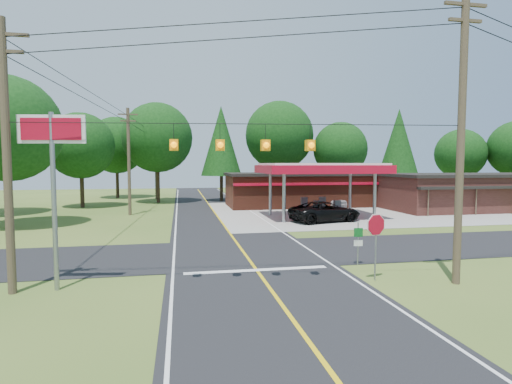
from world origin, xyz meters
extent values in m
plane|color=#3D5A1F|center=(0.00, 0.00, 0.00)|extent=(120.00, 120.00, 0.00)
cube|color=black|center=(0.00, 0.00, 0.01)|extent=(8.00, 120.00, 0.02)
cube|color=black|center=(0.00, 0.00, 0.01)|extent=(70.00, 7.00, 0.02)
cube|color=yellow|center=(0.00, 0.00, 0.03)|extent=(0.15, 110.00, 0.00)
cylinder|color=gray|center=(5.00, 10.50, 2.10)|extent=(0.28, 0.28, 4.20)
cylinder|color=gray|center=(5.00, 15.50, 2.10)|extent=(0.28, 0.28, 4.20)
cylinder|color=gray|center=(13.00, 10.50, 2.10)|extent=(0.28, 0.28, 4.20)
cylinder|color=gray|center=(13.00, 15.50, 2.10)|extent=(0.28, 0.28, 4.20)
cube|color=#B30921|center=(9.00, 13.00, 4.35)|extent=(10.60, 7.40, 0.70)
cube|color=white|center=(9.00, 13.00, 4.75)|extent=(10.00, 7.00, 0.25)
cube|color=#9E9B93|center=(9.00, 11.20, 0.13)|extent=(3.20, 0.90, 0.22)
cube|color=#3F3F44|center=(8.10, 11.20, 0.95)|extent=(0.55, 0.45, 1.50)
cube|color=#3F3F44|center=(9.90, 11.20, 0.95)|extent=(0.55, 0.45, 1.50)
cube|color=#9E9B93|center=(9.00, 14.80, 0.13)|extent=(3.20, 0.90, 0.22)
cube|color=#3F3F44|center=(8.10, 14.80, 0.95)|extent=(0.55, 0.45, 1.50)
cube|color=#3F3F44|center=(9.90, 14.80, 0.95)|extent=(0.55, 0.45, 1.50)
cube|color=#5E291B|center=(10.00, 23.00, 1.75)|extent=(16.00, 7.00, 3.50)
cube|color=black|center=(10.00, 23.00, 3.65)|extent=(16.40, 7.40, 0.30)
cube|color=#B30921|center=(10.00, 19.40, 2.70)|extent=(16.00, 0.50, 0.25)
cube|color=#391B17|center=(28.00, 16.00, 1.75)|extent=(20.00, 8.00, 3.50)
cube|color=black|center=(28.00, 16.00, 3.65)|extent=(20.40, 8.40, 0.30)
cylinder|color=#473828|center=(7.50, -7.00, 5.75)|extent=(0.30, 0.30, 11.50)
cube|color=#473828|center=(7.50, -7.00, 10.90)|extent=(1.80, 0.12, 0.12)
cube|color=#473828|center=(7.50, -7.00, 10.30)|extent=(1.40, 0.12, 0.12)
cylinder|color=#473828|center=(-9.50, -5.00, 5.00)|extent=(0.30, 0.30, 10.00)
cube|color=#473828|center=(-9.50, -5.00, 9.40)|extent=(1.80, 0.12, 0.12)
cube|color=#473828|center=(-9.50, -5.00, 8.80)|extent=(1.40, 0.12, 0.12)
cylinder|color=#473828|center=(-8.00, 18.00, 5.00)|extent=(0.30, 0.30, 10.00)
cube|color=#473828|center=(-8.00, 18.00, 9.40)|extent=(1.80, 0.12, 0.12)
cube|color=#473828|center=(-8.00, 18.00, 8.80)|extent=(1.40, 0.12, 0.12)
cylinder|color=#473828|center=(-6.50, 35.00, 4.75)|extent=(0.30, 0.30, 9.50)
cube|color=#FF9D0D|center=(-3.55, -5.70, 5.50)|extent=(0.32, 0.32, 0.42)
cube|color=#FF9D0D|center=(-1.85, -5.90, 5.50)|extent=(0.32, 0.32, 0.42)
cube|color=#FF9D0D|center=(-0.15, -6.10, 5.50)|extent=(0.32, 0.32, 0.42)
cube|color=#FF9D0D|center=(1.55, -6.30, 5.50)|extent=(0.32, 0.32, 0.42)
cylinder|color=#332316|center=(-14.00, 26.00, 1.98)|extent=(0.44, 0.44, 3.96)
sphere|color=black|center=(-14.00, 26.00, 6.82)|extent=(7.26, 7.26, 7.26)
cylinder|color=#332316|center=(-6.00, 30.00, 2.34)|extent=(0.44, 0.44, 4.68)
sphere|color=black|center=(-6.00, 30.00, 8.06)|extent=(8.58, 8.58, 8.58)
cylinder|color=#332316|center=(2.00, 31.00, 2.16)|extent=(0.44, 0.44, 4.32)
cone|color=black|center=(2.00, 31.00, 7.80)|extent=(5.28, 5.28, 9.00)
cylinder|color=#332316|center=(10.00, 32.00, 2.52)|extent=(0.44, 0.44, 5.04)
sphere|color=black|center=(10.00, 32.00, 8.68)|extent=(9.24, 9.24, 9.24)
cylinder|color=#332316|center=(18.00, 30.00, 1.98)|extent=(0.44, 0.44, 3.96)
sphere|color=black|center=(18.00, 30.00, 6.82)|extent=(7.26, 7.26, 7.26)
cylinder|color=#332316|center=(26.00, 29.00, 2.16)|extent=(0.44, 0.44, 4.32)
cone|color=black|center=(26.00, 29.00, 7.80)|extent=(5.28, 5.28, 9.00)
cylinder|color=#332316|center=(34.00, 27.00, 1.80)|extent=(0.44, 0.44, 3.60)
sphere|color=black|center=(34.00, 27.00, 6.20)|extent=(6.60, 6.60, 6.60)
cylinder|color=#332316|center=(-16.00, 12.00, 2.16)|extent=(0.44, 0.44, 4.32)
sphere|color=black|center=(-16.00, 12.00, 7.44)|extent=(7.92, 7.92, 7.92)
cylinder|color=#332316|center=(-12.00, 38.00, 2.16)|extent=(0.44, 0.44, 4.32)
sphere|color=black|center=(-12.00, 38.00, 7.44)|extent=(7.92, 7.92, 7.92)
imported|color=black|center=(8.50, 10.35, 0.84)|extent=(7.21, 7.21, 1.67)
imported|color=silver|center=(13.59, 21.00, 0.77)|extent=(4.89, 4.89, 1.55)
cylinder|color=gray|center=(-8.00, -4.88, 3.36)|extent=(0.18, 0.18, 6.71)
cube|color=white|center=(-8.00, -4.88, 6.09)|extent=(2.48, 0.45, 1.06)
cube|color=#B30921|center=(-8.00, -4.93, 6.09)|extent=(2.18, 0.39, 0.81)
cylinder|color=gray|center=(4.50, -6.00, 1.31)|extent=(0.07, 0.07, 2.62)
cylinder|color=gray|center=(4.91, -3.50, 1.02)|extent=(0.06, 0.06, 2.04)
cube|color=#0C591E|center=(4.91, -3.54, 1.57)|extent=(0.42, 0.09, 0.42)
cube|color=white|center=(4.91, -3.54, 1.06)|extent=(0.42, 0.09, 0.28)
camera|label=1|loc=(-3.36, -20.93, 4.79)|focal=28.00mm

